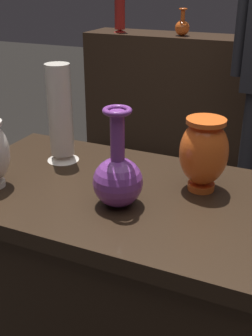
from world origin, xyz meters
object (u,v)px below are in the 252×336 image
Objects in this scene: shelf_vase_left at (182,27)px; vase_right_accent at (60,116)px; vase_centerpiece at (118,177)px; shelf_vase_far_left at (120,12)px; vase_left_accent at (204,152)px.

vase_right_accent is at bearing -84.69° from shelf_vase_left.
shelf_vase_far_left reaches higher than vase_centerpiece.
vase_right_accent reaches higher than vase_left_accent.
shelf_vase_left reaches higher than vase_centerpiece.
vase_right_accent is 1.76× the size of shelf_vase_left.
shelf_vase_far_left is at bearing 178.93° from shelf_vase_left.
vase_centerpiece is 0.39m from vase_right_accent.
vase_centerpiece is 2.47m from shelf_vase_far_left.
shelf_vase_left reaches higher than vase_right_accent.
shelf_vase_far_left is at bearing 109.29° from vase_right_accent.
vase_left_accent is 0.72× the size of shelf_vase_far_left.
vase_right_accent is at bearing 177.54° from vase_left_accent.
shelf_vase_far_left reaches higher than vase_left_accent.
vase_left_accent is at bearing -70.90° from shelf_vase_left.
shelf_vase_left is (-0.19, 2.01, 0.09)m from vase_right_accent.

